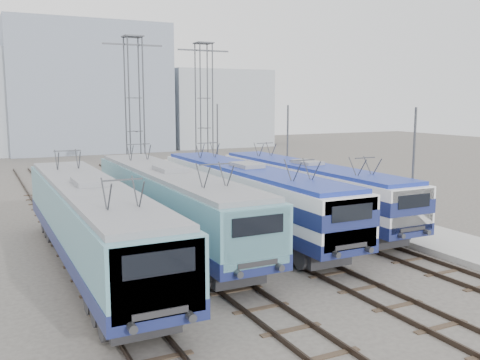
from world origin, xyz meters
name	(u,v)px	position (x,y,z in m)	size (l,w,h in m)	color
ground	(286,282)	(0.00, 0.00, 0.00)	(160.00, 160.00, 0.00)	#514C47
platform	(359,217)	(10.20, 8.00, 0.15)	(4.00, 70.00, 0.30)	#9E9E99
locomotive_far_left	(92,220)	(-6.75, 4.69, 2.33)	(2.97, 18.77, 3.53)	navy
locomotive_center_left	(172,201)	(-2.25, 7.39, 2.32)	(2.96, 18.68, 3.52)	navy
locomotive_center_right	(248,193)	(2.25, 7.70, 2.33)	(2.89, 18.29, 3.44)	navy
locomotive_far_right	(309,186)	(6.75, 8.53, 2.23)	(2.76, 17.44, 3.28)	navy
catenary_tower_west	(135,109)	(0.00, 22.00, 6.64)	(4.50, 1.20, 12.00)	#3F4247
catenary_tower_east	(204,108)	(6.50, 24.00, 6.64)	(4.50, 1.20, 12.00)	#3F4247
mast_front	(413,177)	(8.60, 2.00, 3.50)	(0.12, 0.12, 7.00)	#3F4247
mast_mid	(287,155)	(8.60, 14.00, 3.50)	(0.12, 0.12, 7.00)	#3F4247
mast_rear	(217,143)	(8.60, 26.00, 3.50)	(0.12, 0.12, 7.00)	#3F4247
building_center	(86,88)	(4.00, 62.00, 9.00)	(22.00, 14.00, 18.00)	#828DA0
building_east	(213,108)	(24.00, 62.00, 6.00)	(16.00, 12.00, 12.00)	#A0A9B2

